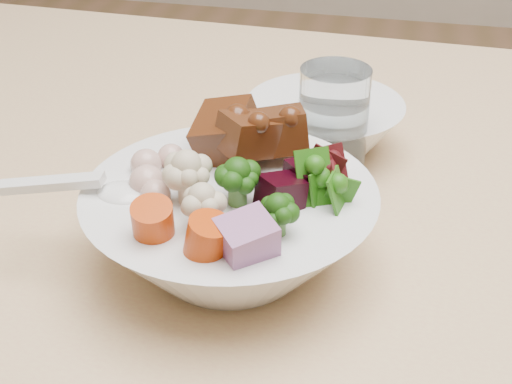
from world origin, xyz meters
TOP-DOWN VIEW (x-y plane):
  - dining_table at (-0.18, -0.08)m, footprint 1.76×1.04m
  - food_bowl at (-0.36, -0.15)m, footprint 0.23×0.23m
  - soup_spoon at (-0.46, -0.18)m, footprint 0.13×0.04m
  - water_glass at (-0.30, -0.00)m, footprint 0.07×0.07m
  - side_bowl at (-0.32, 0.05)m, footprint 0.16×0.16m

SIDE VIEW (x-z plane):
  - dining_table at x=-0.18m, z-range 0.32..1.13m
  - side_bowl at x=-0.32m, z-range 0.81..0.86m
  - food_bowl at x=-0.36m, z-range 0.79..0.91m
  - water_glass at x=-0.30m, z-range 0.81..0.92m
  - soup_spoon at x=-0.46m, z-range 0.86..0.89m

